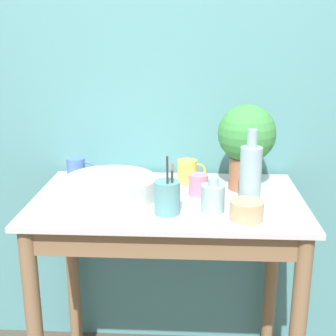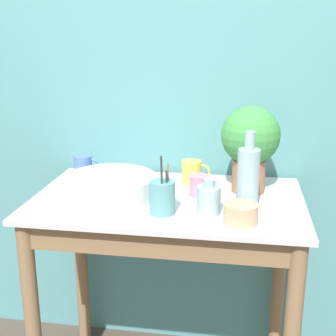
# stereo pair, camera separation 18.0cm
# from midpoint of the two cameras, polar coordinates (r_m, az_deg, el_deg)

# --- Properties ---
(wall_back) EXTENTS (6.00, 0.05, 2.40)m
(wall_back) POSITION_cam_midpoint_polar(r_m,az_deg,el_deg) (2.13, -1.90, 7.61)
(wall_back) COLOR teal
(wall_back) RESTS_ON ground_plane
(counter_table) EXTENTS (1.06, 0.65, 0.90)m
(counter_table) POSITION_cam_midpoint_polar(r_m,az_deg,el_deg) (1.91, -2.78, -9.85)
(counter_table) COLOR #846647
(counter_table) RESTS_ON ground_plane
(potted_plant) EXTENTS (0.23, 0.23, 0.35)m
(potted_plant) POSITION_cam_midpoint_polar(r_m,az_deg,el_deg) (1.89, 6.89, 3.41)
(potted_plant) COLOR #A36647
(potted_plant) RESTS_ON counter_table
(bowl_wash_large) EXTENTS (0.36, 0.36, 0.09)m
(bowl_wash_large) POSITION_cam_midpoint_polar(r_m,az_deg,el_deg) (1.84, -9.87, -2.48)
(bowl_wash_large) COLOR silver
(bowl_wash_large) RESTS_ON counter_table
(bottle_tall) EXTENTS (0.08, 0.08, 0.30)m
(bottle_tall) POSITION_cam_midpoint_polar(r_m,az_deg,el_deg) (1.71, 7.05, -1.02)
(bottle_tall) COLOR #93B2BC
(bottle_tall) RESTS_ON counter_table
(bottle_short) EXTENTS (0.09, 0.09, 0.13)m
(bottle_short) POSITION_cam_midpoint_polar(r_m,az_deg,el_deg) (1.68, 2.43, -3.67)
(bottle_short) COLOR #93B2BC
(bottle_short) RESTS_ON counter_table
(mug_pink) EXTENTS (0.11, 0.08, 0.08)m
(mug_pink) POSITION_cam_midpoint_polar(r_m,az_deg,el_deg) (1.86, 1.03, -2.08)
(mug_pink) COLOR pink
(mug_pink) RESTS_ON counter_table
(mug_blue) EXTENTS (0.12, 0.08, 0.10)m
(mug_blue) POSITION_cam_midpoint_polar(r_m,az_deg,el_deg) (2.07, -13.52, -0.23)
(mug_blue) COLOR #4C70B7
(mug_blue) RESTS_ON counter_table
(mug_yellow) EXTENTS (0.12, 0.08, 0.10)m
(mug_yellow) POSITION_cam_midpoint_polar(r_m,az_deg,el_deg) (2.00, -0.15, -0.47)
(mug_yellow) COLOR #E5CC4C
(mug_yellow) RESTS_ON counter_table
(bowl_small_tan) EXTENTS (0.12, 0.12, 0.07)m
(bowl_small_tan) POSITION_cam_midpoint_polar(r_m,az_deg,el_deg) (1.63, 6.45, -5.21)
(bowl_small_tan) COLOR tan
(bowl_small_tan) RESTS_ON counter_table
(utensil_cup) EXTENTS (0.09, 0.09, 0.22)m
(utensil_cup) POSITION_cam_midpoint_polar(r_m,az_deg,el_deg) (1.67, -3.21, -3.63)
(utensil_cup) COLOR #569399
(utensil_cup) RESTS_ON counter_table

